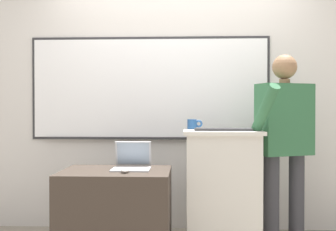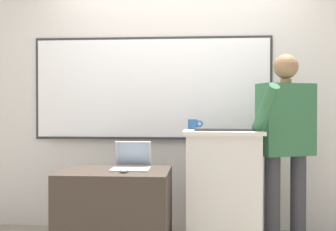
{
  "view_description": "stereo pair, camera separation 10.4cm",
  "coord_description": "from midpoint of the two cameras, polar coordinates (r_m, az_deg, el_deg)",
  "views": [
    {
      "loc": [
        0.09,
        -3.02,
        1.18
      ],
      "look_at": [
        -0.06,
        0.42,
        1.13
      ],
      "focal_mm": 45.0,
      "sensor_mm": 36.0,
      "label": 1
    },
    {
      "loc": [
        0.19,
        -3.01,
        1.18
      ],
      "look_at": [
        -0.06,
        0.42,
        1.13
      ],
      "focal_mm": 45.0,
      "sensor_mm": 36.0,
      "label": 2
    }
  ],
  "objects": [
    {
      "name": "back_wall",
      "position": [
        4.22,
        0.44,
        4.98
      ],
      "size": [
        6.4,
        0.17,
        2.97
      ],
      "color": "silver",
      "rests_on": "ground_plane"
    },
    {
      "name": "lectern_podium",
      "position": [
        3.52,
        6.5,
        -10.17
      ],
      "size": [
        0.63,
        0.51,
        1.01
      ],
      "color": "beige",
      "rests_on": "ground_plane"
    },
    {
      "name": "side_desk",
      "position": [
        3.4,
        -7.96,
        -13.23
      ],
      "size": [
        0.84,
        0.64,
        0.7
      ],
      "color": "#382D26",
      "rests_on": "ground_plane"
    },
    {
      "name": "person_presenter",
      "position": [
        3.65,
        14.72,
        -2.75
      ],
      "size": [
        0.63,
        0.66,
        1.64
      ],
      "rotation": [
        0.0,
        0.0,
        0.38
      ],
      "color": "#333338",
      "rests_on": "ground_plane"
    },
    {
      "name": "laptop",
      "position": [
        3.4,
        -5.75,
        -6.13
      ],
      "size": [
        0.3,
        0.31,
        0.21
      ],
      "color": "#B7BABF",
      "rests_on": "side_desk"
    },
    {
      "name": "wireless_keyboard",
      "position": [
        3.4,
        6.6,
        -1.89
      ],
      "size": [
        0.46,
        0.13,
        0.02
      ],
      "color": "#2D2D30",
      "rests_on": "lectern_podium"
    },
    {
      "name": "computer_mouse_by_laptop",
      "position": [
        3.19,
        -6.78,
        -7.41
      ],
      "size": [
        0.06,
        0.1,
        0.03
      ],
      "color": "silver",
      "rests_on": "side_desk"
    },
    {
      "name": "coffee_mug",
      "position": [
        3.64,
        2.56,
        -1.18
      ],
      "size": [
        0.13,
        0.08,
        0.09
      ],
      "color": "#234C84",
      "rests_on": "lectern_podium"
    }
  ]
}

